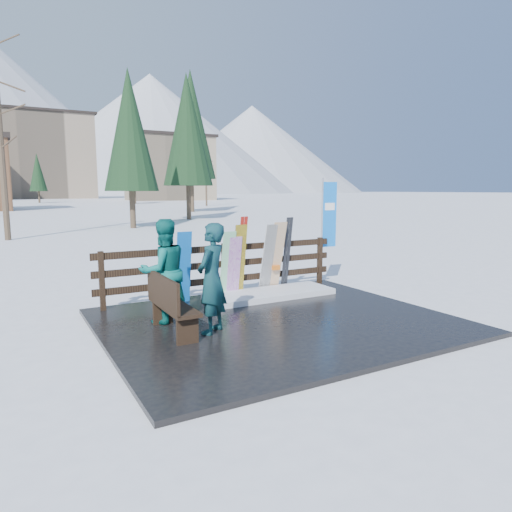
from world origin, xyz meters
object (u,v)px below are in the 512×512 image
snowboard_3 (234,267)px  snowboard_0 (184,267)px  bench (169,303)px  rental_flag (328,219)px  person_front (212,278)px  snowboard_5 (276,257)px  snowboard_2 (239,260)px  snowboard_4 (268,258)px  snowboard_1 (228,265)px  person_back (164,271)px

snowboard_3 → snowboard_0: bearing=180.0°
bench → rental_flag: (4.80, 2.10, 1.09)m
rental_flag → person_front: (-4.16, -2.35, -0.71)m
snowboard_5 → rental_flag: bearing=9.3°
snowboard_2 → rental_flag: rental_flag is taller
snowboard_3 → snowboard_4: 0.86m
bench → snowboard_0: size_ratio=1.00×
bench → snowboard_1: 2.65m
snowboard_0 → snowboard_5: bearing=0.0°
snowboard_2 → person_back: person_back is taller
snowboard_0 → snowboard_3: bearing=-0.0°
snowboard_0 → snowboard_3: size_ratio=1.12×
snowboard_2 → snowboard_0: bearing=180.0°
snowboard_1 → snowboard_5: (1.23, 0.00, 0.08)m
snowboard_3 → snowboard_4: snowboard_4 is taller
snowboard_1 → snowboard_4: size_ratio=0.92×
snowboard_3 → person_back: 2.23m
snowboard_0 → snowboard_4: (2.00, -0.00, 0.04)m
bench → snowboard_1: (1.91, 1.83, 0.21)m
person_front → rental_flag: bearing=168.8°
bench → rental_flag: size_ratio=0.58×
snowboard_2 → snowboard_5: snowboard_5 is taller
snowboard_0 → snowboard_1: 1.00m
rental_flag → snowboard_2: bearing=-174.1°
bench → rental_flag: 5.35m
snowboard_2 → snowboard_4: size_ratio=1.00×
snowboard_2 → person_back: size_ratio=0.87×
snowboard_5 → person_back: size_ratio=0.90×
snowboard_3 → snowboard_5: size_ratio=0.81×
bench → snowboard_5: (3.14, 1.83, 0.29)m
snowboard_5 → snowboard_0: bearing=180.0°
snowboard_0 → person_back: bearing=-124.5°
snowboard_1 → snowboard_3: snowboard_1 is taller
snowboard_2 → snowboard_4: (0.72, -0.00, -0.01)m
snowboard_4 → snowboard_5: size_ratio=0.97×
snowboard_5 → rental_flag: (1.66, 0.27, 0.80)m
snowboard_4 → snowboard_2: bearing=180.0°
bench → snowboard_2: snowboard_2 is taller
snowboard_0 → snowboard_1: size_ratio=1.02×
snowboard_5 → bench: bearing=-149.8°
snowboard_0 → person_back: 1.36m
snowboard_3 → snowboard_4: bearing=0.0°
snowboard_4 → snowboard_5: bearing=0.0°
snowboard_2 → person_front: bearing=-126.9°
snowboard_3 → snowboard_5: snowboard_5 is taller
bench → person_back: bearing=78.1°
snowboard_4 → snowboard_1: bearing=180.0°
bench → person_back: size_ratio=0.83×
snowboard_4 → rental_flag: (1.88, 0.27, 0.83)m
snowboard_2 → snowboard_3: 0.18m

